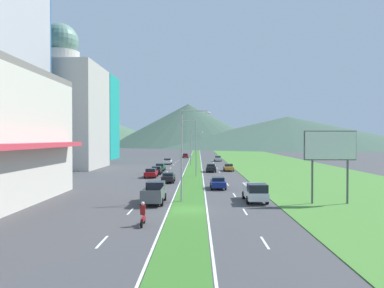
{
  "coord_description": "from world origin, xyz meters",
  "views": [
    {
      "loc": [
        0.94,
        -33.33,
        6.51
      ],
      "look_at": [
        -0.43,
        48.8,
        5.26
      ],
      "focal_mm": 34.61,
      "sensor_mm": 36.0,
      "label": 1
    }
  ],
  "objects_px": {
    "street_lamp_mid": "(194,144)",
    "car_0": "(160,167)",
    "car_7": "(218,159)",
    "car_1": "(157,170)",
    "car_5": "(211,168)",
    "pickup_truck_0": "(154,193)",
    "street_lamp_far": "(192,145)",
    "car_2": "(185,156)",
    "street_lamp_near": "(185,149)",
    "car_4": "(168,161)",
    "car_9": "(218,183)",
    "pickup_truck_1": "(255,192)",
    "car_8": "(168,177)",
    "motorcycle_rider": "(143,216)",
    "car_3": "(229,167)",
    "car_6": "(151,173)",
    "billboard_roadside": "(330,149)"
  },
  "relations": [
    {
      "from": "street_lamp_mid",
      "to": "car_9",
      "type": "bearing_deg",
      "value": -77.85
    },
    {
      "from": "car_1",
      "to": "car_6",
      "type": "bearing_deg",
      "value": 176.79
    },
    {
      "from": "motorcycle_rider",
      "to": "pickup_truck_0",
      "type": "bearing_deg",
      "value": 1.91
    },
    {
      "from": "street_lamp_far",
      "to": "car_7",
      "type": "bearing_deg",
      "value": 68.18
    },
    {
      "from": "car_7",
      "to": "car_1",
      "type": "bearing_deg",
      "value": -18.95
    },
    {
      "from": "car_2",
      "to": "car_7",
      "type": "height_order",
      "value": "car_7"
    },
    {
      "from": "street_lamp_near",
      "to": "car_9",
      "type": "distance_m",
      "value": 11.78
    },
    {
      "from": "car_0",
      "to": "car_8",
      "type": "distance_m",
      "value": 19.75
    },
    {
      "from": "car_5",
      "to": "pickup_truck_1",
      "type": "height_order",
      "value": "pickup_truck_1"
    },
    {
      "from": "street_lamp_far",
      "to": "car_9",
      "type": "distance_m",
      "value": 40.43
    },
    {
      "from": "street_lamp_far",
      "to": "car_2",
      "type": "distance_m",
      "value": 36.51
    },
    {
      "from": "car_8",
      "to": "pickup_truck_0",
      "type": "height_order",
      "value": "pickup_truck_0"
    },
    {
      "from": "street_lamp_near",
      "to": "motorcycle_rider",
      "type": "xyz_separation_m",
      "value": [
        -2.74,
        -10.44,
        -4.72
      ]
    },
    {
      "from": "car_1",
      "to": "street_lamp_near",
      "type": "bearing_deg",
      "value": -168.09
    },
    {
      "from": "street_lamp_far",
      "to": "pickup_truck_0",
      "type": "height_order",
      "value": "street_lamp_far"
    },
    {
      "from": "car_3",
      "to": "car_4",
      "type": "bearing_deg",
      "value": -144.09
    },
    {
      "from": "billboard_roadside",
      "to": "motorcycle_rider",
      "type": "bearing_deg",
      "value": -151.59
    },
    {
      "from": "pickup_truck_0",
      "to": "billboard_roadside",
      "type": "bearing_deg",
      "value": -91.95
    },
    {
      "from": "car_2",
      "to": "street_lamp_mid",
      "type": "bearing_deg",
      "value": -176.59
    },
    {
      "from": "car_4",
      "to": "street_lamp_far",
      "type": "bearing_deg",
      "value": -128.85
    },
    {
      "from": "car_1",
      "to": "car_4",
      "type": "distance_m",
      "value": 25.89
    },
    {
      "from": "pickup_truck_0",
      "to": "car_3",
      "type": "bearing_deg",
      "value": -16.03
    },
    {
      "from": "car_0",
      "to": "car_5",
      "type": "height_order",
      "value": "car_5"
    },
    {
      "from": "street_lamp_near",
      "to": "car_1",
      "type": "relative_size",
      "value": 2.09
    },
    {
      "from": "car_6",
      "to": "car_3",
      "type": "bearing_deg",
      "value": -48.48
    },
    {
      "from": "street_lamp_mid",
      "to": "car_4",
      "type": "relative_size",
      "value": 2.02
    },
    {
      "from": "street_lamp_mid",
      "to": "car_0",
      "type": "xyz_separation_m",
      "value": [
        -6.99,
        11.19,
        -4.77
      ]
    },
    {
      "from": "car_4",
      "to": "car_2",
      "type": "bearing_deg",
      "value": -6.29
    },
    {
      "from": "street_lamp_near",
      "to": "car_7",
      "type": "bearing_deg",
      "value": 84.09
    },
    {
      "from": "pickup_truck_1",
      "to": "car_0",
      "type": "bearing_deg",
      "value": -159.53
    },
    {
      "from": "billboard_roadside",
      "to": "pickup_truck_1",
      "type": "height_order",
      "value": "billboard_roadside"
    },
    {
      "from": "car_5",
      "to": "pickup_truck_0",
      "type": "height_order",
      "value": "pickup_truck_0"
    },
    {
      "from": "car_3",
      "to": "car_8",
      "type": "relative_size",
      "value": 0.98
    },
    {
      "from": "car_0",
      "to": "pickup_truck_0",
      "type": "relative_size",
      "value": 0.89
    },
    {
      "from": "car_4",
      "to": "car_7",
      "type": "distance_m",
      "value": 18.27
    },
    {
      "from": "street_lamp_far",
      "to": "car_2",
      "type": "xyz_separation_m",
      "value": [
        -2.88,
        36.16,
        -4.15
      ]
    },
    {
      "from": "car_3",
      "to": "car_4",
      "type": "xyz_separation_m",
      "value": [
        -13.8,
        19.06,
        0.03
      ]
    },
    {
      "from": "street_lamp_near",
      "to": "car_9",
      "type": "relative_size",
      "value": 2.21
    },
    {
      "from": "street_lamp_near",
      "to": "car_3",
      "type": "bearing_deg",
      "value": 78.32
    },
    {
      "from": "street_lamp_far",
      "to": "pickup_truck_0",
      "type": "distance_m",
      "value": 50.88
    },
    {
      "from": "car_2",
      "to": "street_lamp_near",
      "type": "bearing_deg",
      "value": -178.07
    },
    {
      "from": "car_7",
      "to": "motorcycle_rider",
      "type": "relative_size",
      "value": 2.33
    },
    {
      "from": "car_4",
      "to": "car_1",
      "type": "bearing_deg",
      "value": -179.64
    },
    {
      "from": "car_9",
      "to": "car_1",
      "type": "bearing_deg",
      "value": -152.21
    },
    {
      "from": "car_1",
      "to": "pickup_truck_1",
      "type": "xyz_separation_m",
      "value": [
        13.41,
        -29.23,
        0.24
      ]
    },
    {
      "from": "car_8",
      "to": "street_lamp_far",
      "type": "bearing_deg",
      "value": -5.16
    },
    {
      "from": "street_lamp_near",
      "to": "car_4",
      "type": "xyz_separation_m",
      "value": [
        -6.34,
        55.16,
        -4.71
      ]
    },
    {
      "from": "car_5",
      "to": "car_7",
      "type": "height_order",
      "value": "car_5"
    },
    {
      "from": "billboard_roadside",
      "to": "pickup_truck_0",
      "type": "xyz_separation_m",
      "value": [
        -17.48,
        0.6,
        -4.49
      ]
    },
    {
      "from": "car_1",
      "to": "car_7",
      "type": "distance_m",
      "value": 40.57
    }
  ]
}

